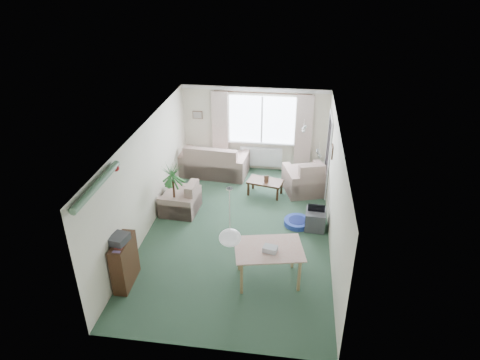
# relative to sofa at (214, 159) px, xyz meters

# --- Properties ---
(ground) EXTENTS (6.50, 6.50, 0.00)m
(ground) POSITION_rel_sofa_xyz_m (1.07, -2.75, -0.46)
(ground) COLOR #294432
(window) EXTENTS (1.80, 0.03, 1.30)m
(window) POSITION_rel_sofa_xyz_m (1.27, 0.48, 1.04)
(window) COLOR white
(curtain_rod) EXTENTS (2.60, 0.03, 0.03)m
(curtain_rod) POSITION_rel_sofa_xyz_m (1.27, 0.40, 1.81)
(curtain_rod) COLOR black
(curtain_left) EXTENTS (0.45, 0.08, 2.00)m
(curtain_left) POSITION_rel_sofa_xyz_m (0.12, 0.38, 0.81)
(curtain_left) COLOR beige
(curtain_right) EXTENTS (0.45, 0.08, 2.00)m
(curtain_right) POSITION_rel_sofa_xyz_m (2.42, 0.38, 0.81)
(curtain_right) COLOR beige
(radiator) EXTENTS (1.20, 0.10, 0.55)m
(radiator) POSITION_rel_sofa_xyz_m (1.27, 0.44, -0.06)
(radiator) COLOR white
(doorway) EXTENTS (0.03, 0.95, 2.00)m
(doorway) POSITION_rel_sofa_xyz_m (3.05, -0.55, 0.54)
(doorway) COLOR black
(pendant_lamp) EXTENTS (0.36, 0.36, 0.36)m
(pendant_lamp) POSITION_rel_sofa_xyz_m (1.27, -5.05, 1.02)
(pendant_lamp) COLOR white
(tinsel_garland) EXTENTS (1.60, 1.60, 0.12)m
(tinsel_garland) POSITION_rel_sofa_xyz_m (-0.85, -5.05, 1.82)
(tinsel_garland) COLOR #196626
(bauble_cluster_a) EXTENTS (0.20, 0.20, 0.20)m
(bauble_cluster_a) POSITION_rel_sofa_xyz_m (2.37, -1.85, 1.76)
(bauble_cluster_a) COLOR silver
(bauble_cluster_b) EXTENTS (0.20, 0.20, 0.20)m
(bauble_cluster_b) POSITION_rel_sofa_xyz_m (2.67, -3.05, 1.76)
(bauble_cluster_b) COLOR silver
(wall_picture_back) EXTENTS (0.28, 0.03, 0.22)m
(wall_picture_back) POSITION_rel_sofa_xyz_m (-0.53, 0.48, 1.09)
(wall_picture_back) COLOR brown
(wall_picture_right) EXTENTS (0.03, 0.24, 0.30)m
(wall_picture_right) POSITION_rel_sofa_xyz_m (3.05, -1.55, 1.09)
(wall_picture_right) COLOR brown
(sofa) EXTENTS (1.91, 1.12, 0.92)m
(sofa) POSITION_rel_sofa_xyz_m (0.00, 0.00, 0.00)
(sofa) COLOR beige
(sofa) RESTS_ON ground
(armchair_corner) EXTENTS (1.28, 1.25, 0.93)m
(armchair_corner) POSITION_rel_sofa_xyz_m (2.54, -0.65, 0.01)
(armchair_corner) COLOR beige
(armchair_corner) RESTS_ON ground
(armchair_left) EXTENTS (0.88, 0.93, 0.78)m
(armchair_left) POSITION_rel_sofa_xyz_m (-0.43, -2.07, -0.07)
(armchair_left) COLOR beige
(armchair_left) RESTS_ON ground
(coffee_table) EXTENTS (0.95, 0.66, 0.39)m
(coffee_table) POSITION_rel_sofa_xyz_m (1.51, -0.98, -0.26)
(coffee_table) COLOR black
(coffee_table) RESTS_ON ground
(photo_frame) EXTENTS (0.12, 0.06, 0.16)m
(photo_frame) POSITION_rel_sofa_xyz_m (1.54, -1.01, 0.01)
(photo_frame) COLOR brown
(photo_frame) RESTS_ON coffee_table
(bookshelf) EXTENTS (0.28, 0.78, 0.95)m
(bookshelf) POSITION_rel_sofa_xyz_m (-0.77, -4.70, 0.01)
(bookshelf) COLOR black
(bookshelf) RESTS_ON ground
(hifi_box) EXTENTS (0.34, 0.39, 0.14)m
(hifi_box) POSITION_rel_sofa_xyz_m (-0.79, -4.73, 0.56)
(hifi_box) COLOR #343439
(hifi_box) RESTS_ON bookshelf
(houseplant) EXTENTS (0.60, 0.60, 1.38)m
(houseplant) POSITION_rel_sofa_xyz_m (-0.48, -2.34, 0.23)
(houseplant) COLOR #226537
(houseplant) RESTS_ON ground
(dining_table) EXTENTS (1.28, 0.98, 0.72)m
(dining_table) POSITION_rel_sofa_xyz_m (1.85, -4.25, -0.10)
(dining_table) COLOR #9D7755
(dining_table) RESTS_ON ground
(gift_box) EXTENTS (0.28, 0.23, 0.12)m
(gift_box) POSITION_rel_sofa_xyz_m (1.88, -4.34, 0.32)
(gift_box) COLOR silver
(gift_box) RESTS_ON dining_table
(tv_cube) EXTENTS (0.47, 0.52, 0.44)m
(tv_cube) POSITION_rel_sofa_xyz_m (2.77, -2.37, -0.24)
(tv_cube) COLOR #343438
(tv_cube) RESTS_ON ground
(pet_bed) EXTENTS (0.64, 0.64, 0.12)m
(pet_bed) POSITION_rel_sofa_xyz_m (2.37, -2.29, -0.40)
(pet_bed) COLOR navy
(pet_bed) RESTS_ON ground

